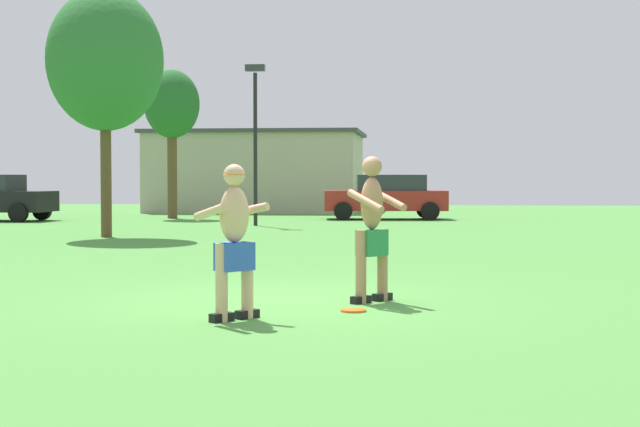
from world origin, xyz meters
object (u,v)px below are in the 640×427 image
(player_with_cap, at_px, (234,235))
(player_in_green, at_px, (372,225))
(frisbee, at_px, (353,310))
(car_red_near_post, at_px, (387,196))
(tree_right_field, at_px, (172,107))
(lamp_post, at_px, (255,125))
(tree_left_field, at_px, (105,61))

(player_with_cap, bearing_deg, player_in_green, 49.47)
(player_in_green, distance_m, frisbee, 1.25)
(player_with_cap, distance_m, car_red_near_post, 24.32)
(car_red_near_post, xyz_separation_m, tree_right_field, (-7.76, -0.08, 3.22))
(player_in_green, bearing_deg, frisbee, -101.26)
(player_with_cap, xyz_separation_m, player_in_green, (1.37, 1.60, 0.03))
(lamp_post, bearing_deg, frisbee, -76.79)
(player_in_green, xyz_separation_m, lamp_post, (-4.54, 17.77, 2.17))
(player_with_cap, bearing_deg, lamp_post, 99.28)
(player_with_cap, bearing_deg, tree_right_field, 106.27)
(player_with_cap, height_order, frisbee, player_with_cap)
(player_in_green, distance_m, car_red_near_post, 22.72)
(frisbee, relative_size, lamp_post, 0.06)
(player_with_cap, bearing_deg, car_red_near_post, 88.37)
(player_with_cap, height_order, tree_right_field, tree_right_field)
(car_red_near_post, height_order, tree_left_field, tree_left_field)
(frisbee, bearing_deg, car_red_near_post, 91.25)
(lamp_post, relative_size, tree_right_field, 0.92)
(tree_right_field, bearing_deg, lamp_post, -51.22)
(lamp_post, distance_m, tree_left_field, 6.67)
(tree_left_field, xyz_separation_m, tree_right_field, (-1.17, 10.81, -0.35))
(frisbee, bearing_deg, tree_right_field, 109.43)
(player_with_cap, bearing_deg, tree_left_field, 113.74)
(frisbee, relative_size, tree_left_field, 0.05)
(player_in_green, xyz_separation_m, tree_left_field, (-7.28, 11.82, 3.47))
(car_red_near_post, relative_size, tree_right_field, 0.83)
(frisbee, bearing_deg, player_in_green, 78.74)
(player_in_green, xyz_separation_m, tree_right_field, (-8.44, 22.63, 3.12))
(player_with_cap, height_order, tree_left_field, tree_left_field)
(frisbee, height_order, car_red_near_post, car_red_near_post)
(player_in_green, bearing_deg, car_red_near_post, 91.71)
(player_with_cap, relative_size, car_red_near_post, 0.37)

